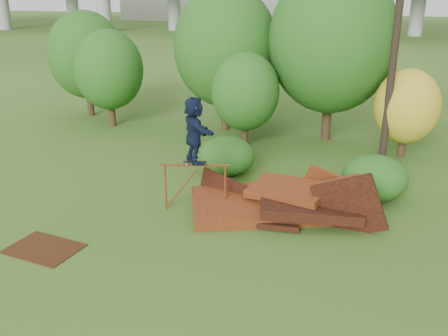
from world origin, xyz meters
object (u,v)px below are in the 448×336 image
(scrap_pile, at_px, (278,203))
(flat_plate, at_px, (44,249))
(utility_pole, at_px, (399,11))
(skater, at_px, (194,130))

(scrap_pile, height_order, flat_plate, scrap_pile)
(scrap_pile, bearing_deg, utility_pole, 61.83)
(scrap_pile, xyz_separation_m, skater, (-2.46, -0.40, 2.21))
(flat_plate, bearing_deg, scrap_pile, 34.92)
(scrap_pile, bearing_deg, flat_plate, -145.08)
(flat_plate, distance_m, utility_pole, 14.07)
(skater, bearing_deg, utility_pole, -80.13)
(scrap_pile, xyz_separation_m, utility_pole, (3.11, 5.81, 5.31))
(skater, relative_size, utility_pole, 0.18)
(skater, xyz_separation_m, flat_plate, (-3.02, -3.43, -2.52))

